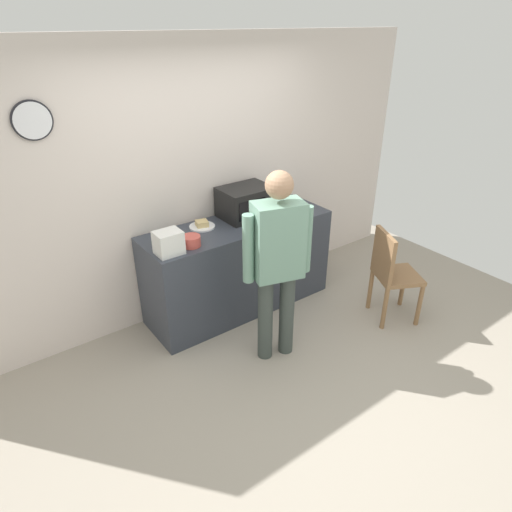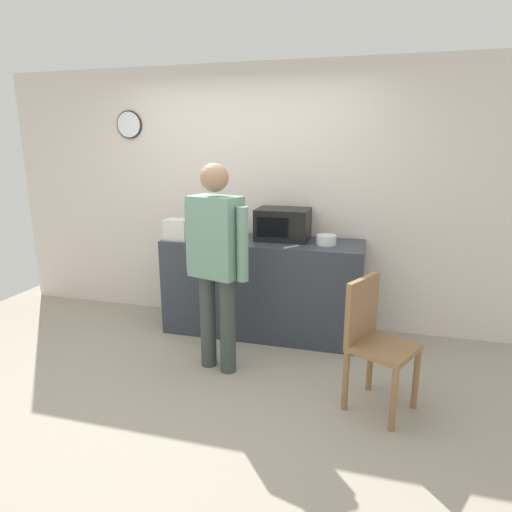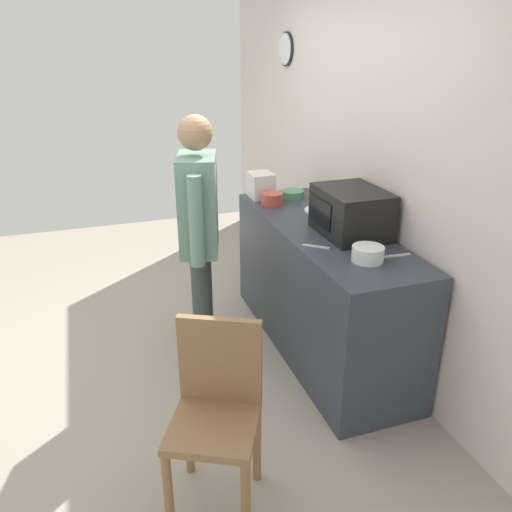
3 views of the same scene
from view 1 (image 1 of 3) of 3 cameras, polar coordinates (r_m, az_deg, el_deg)
ground_plane at (r=3.90m, az=5.20°, el=-15.60°), size 6.00×6.00×0.00m
back_wall at (r=4.37m, az=-8.15°, el=9.29°), size 5.40×0.13×2.60m
kitchen_counter at (r=4.53m, az=-2.20°, el=-1.29°), size 1.91×0.62×0.94m
microwave at (r=4.43m, az=-1.30°, el=6.89°), size 0.50×0.39×0.30m
sandwich_plate at (r=4.26m, az=-6.88°, el=3.91°), size 0.24×0.24×0.06m
salad_bowl at (r=3.90m, az=-8.27°, el=1.89°), size 0.17×0.17×0.09m
cereal_bowl at (r=4.63m, az=3.97°, el=6.37°), size 0.19×0.19×0.09m
mixing_bowl at (r=4.04m, az=-11.28°, el=2.33°), size 0.18×0.18×0.06m
toaster at (r=3.78m, az=-11.07°, el=1.67°), size 0.22×0.18×0.20m
fork_utensil at (r=4.79m, az=2.36°, el=6.63°), size 0.03×0.17×0.01m
spoon_utensil at (r=4.34m, az=2.63°, el=4.31°), size 0.12×0.14×0.01m
person_standing at (r=3.61m, az=2.76°, el=-0.02°), size 0.57×0.34×1.70m
wooden_chair at (r=4.51m, az=16.83°, el=-1.93°), size 0.54×0.54×0.94m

